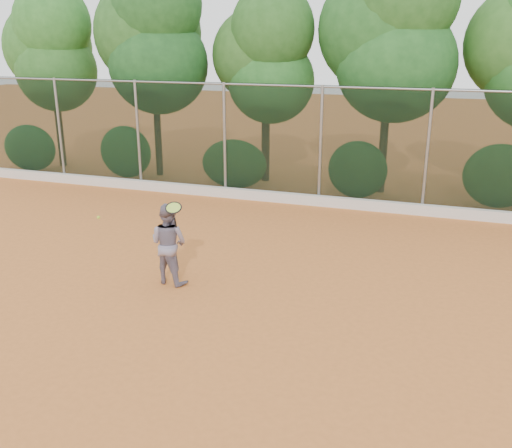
% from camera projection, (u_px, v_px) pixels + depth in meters
% --- Properties ---
extents(ground, '(80.00, 80.00, 0.00)m').
position_uv_depth(ground, '(240.00, 302.00, 10.87)').
color(ground, '#CC7030').
rests_on(ground, ground).
extents(concrete_curb, '(24.00, 0.20, 0.30)m').
position_uv_depth(concrete_curb, '(317.00, 201.00, 16.97)').
color(concrete_curb, silver).
rests_on(concrete_curb, ground).
extents(tennis_player, '(0.92, 0.78, 1.68)m').
position_uv_depth(tennis_player, '(169.00, 243.00, 11.50)').
color(tennis_player, slate).
rests_on(tennis_player, ground).
extents(chainlink_fence, '(24.09, 0.09, 3.50)m').
position_uv_depth(chainlink_fence, '(321.00, 143.00, 16.59)').
color(chainlink_fence, black).
rests_on(chainlink_fence, ground).
extents(foliage_backdrop, '(23.70, 3.63, 7.55)m').
position_uv_depth(foliage_backdrop, '(320.00, 50.00, 17.73)').
color(foliage_backdrop, '#3E2C18').
rests_on(foliage_backdrop, ground).
extents(tennis_racket, '(0.40, 0.38, 0.60)m').
position_uv_depth(tennis_racket, '(174.00, 210.00, 11.02)').
color(tennis_racket, black).
rests_on(tennis_racket, ground).
extents(tennis_ball_in_flight, '(0.07, 0.07, 0.07)m').
position_uv_depth(tennis_ball_in_flight, '(99.00, 217.00, 11.64)').
color(tennis_ball_in_flight, '#ABD12F').
rests_on(tennis_ball_in_flight, ground).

